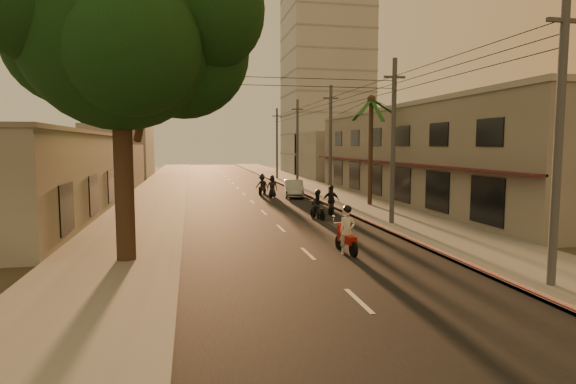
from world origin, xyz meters
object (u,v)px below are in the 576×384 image
Objects in this scene: scooter_mid_b at (331,201)px; scooter_far_b at (262,185)px; parked_car at (294,189)px; scooter_mid_a at (318,206)px; palm_tree at (371,106)px; scooter_far_a at (272,187)px; broadleaf_tree at (131,32)px; scooter_red at (347,233)px.

scooter_far_b is at bearing 114.94° from scooter_mid_b.
scooter_far_b is 0.42× the size of parked_car.
scooter_mid_b is at bearing 43.54° from scooter_mid_a.
parked_car is (-0.20, 10.31, -0.14)m from scooter_mid_b.
scooter_mid_a is 0.96× the size of scooter_far_b.
scooter_mid_a is 0.40× the size of parked_car.
scooter_mid_a is at bearing -134.52° from palm_tree.
scooter_far_a reaches higher than parked_car.
broadleaf_tree is 1.48× the size of palm_tree.
scooter_mid_b is at bearing -53.31° from scooter_far_b.
parked_car is (10.48, 20.68, -7.76)m from broadleaf_tree.
scooter_far_a is (-2.02, 10.44, 0.01)m from scooter_mid_b.
broadleaf_tree is 14.76m from scooter_mid_a.
scooter_far_b reaches higher than scooter_mid_a.
broadleaf_tree is at bearing -136.52° from palm_tree.
scooter_mid_a is at bearing -60.00° from scooter_far_b.
scooter_mid_b is 10.63m from scooter_far_a.
palm_tree is 4.06× the size of scooter_red.
parked_car is (1.15, 12.19, -0.10)m from scooter_mid_a.
scooter_mid_a is at bearing -112.04° from scooter_mid_b.
scooter_mid_a is (1.18, 8.90, -0.06)m from scooter_red.
palm_tree is 12.83m from scooter_far_b.
scooter_red is at bearing -114.35° from palm_tree.
broadleaf_tree reaches higher than scooter_red.
scooter_far_a is (0.51, 21.23, -0.02)m from scooter_red.
scooter_far_a is at bearing 114.45° from scooter_mid_b.
scooter_far_b reaches higher than scooter_far_a.
palm_tree reaches higher than scooter_mid_a.
scooter_mid_b is at bearing -64.39° from scooter_far_a.
scooter_red is at bearing -89.66° from scooter_mid_b.
scooter_mid_b is 0.99× the size of scooter_far_b.
broadleaf_tree is at bearing -122.33° from scooter_mid_b.
broadleaf_tree is 25.53m from scooter_far_b.
scooter_far_a is at bearing 130.56° from palm_tree.
scooter_far_b is (-0.53, 2.16, 0.02)m from scooter_far_a.
scooter_red is 0.45× the size of parked_car.
palm_tree reaches higher than scooter_far_b.
parked_car is at bearing 10.51° from scooter_far_a.
broadleaf_tree is 6.42× the size of scooter_far_b.
broadleaf_tree is at bearing -107.60° from parked_car.
parked_car is at bearing 104.63° from scooter_mid_b.
scooter_far_b is at bearing 84.24° from scooter_red.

